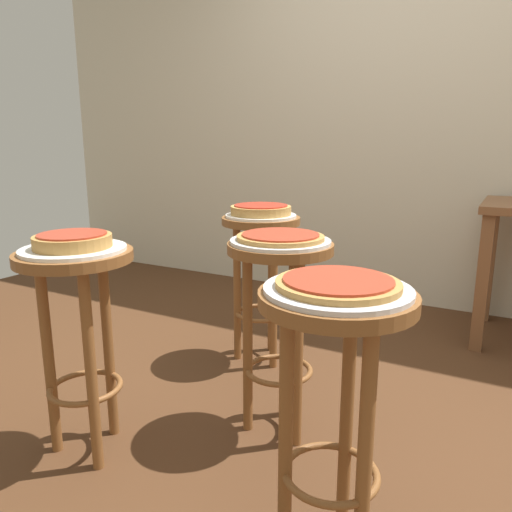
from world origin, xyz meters
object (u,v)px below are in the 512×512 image
(serving_plate_middle, at_px, (74,249))
(pizza_rear, at_px, (261,210))
(stool_rear, at_px, (261,257))
(stool_middle, at_px, (79,308))
(serving_plate_rear, at_px, (261,216))
(pizza_leftside, at_px, (280,237))
(serving_plate_foreground, at_px, (338,290))
(serving_plate_leftside, at_px, (280,241))
(pizza_middle, at_px, (73,241))
(stool_leftside, at_px, (280,296))
(stool_foreground, at_px, (335,369))
(pizza_foreground, at_px, (338,283))

(serving_plate_middle, bearing_deg, pizza_rear, 79.79)
(pizza_rear, bearing_deg, stool_rear, -45.00)
(stool_middle, distance_m, serving_plate_rear, 0.99)
(stool_middle, xyz_separation_m, pizza_leftside, (0.52, 0.44, 0.21))
(serving_plate_middle, bearing_deg, stool_rear, 79.79)
(serving_plate_foreground, bearing_deg, serving_plate_leftside, 128.98)
(serving_plate_middle, distance_m, pizza_middle, 0.03)
(serving_plate_leftside, height_order, serving_plate_rear, same)
(pizza_rear, bearing_deg, pizza_leftside, -55.58)
(serving_plate_middle, xyz_separation_m, stool_leftside, (0.52, 0.44, -0.20))
(serving_plate_middle, bearing_deg, pizza_leftside, 39.86)
(stool_middle, relative_size, stool_leftside, 1.00)
(pizza_middle, xyz_separation_m, serving_plate_rear, (0.17, 0.95, -0.03))
(serving_plate_middle, bearing_deg, stool_foreground, -1.10)
(stool_rear, height_order, serving_plate_rear, serving_plate_rear)
(serving_plate_foreground, bearing_deg, stool_middle, 178.90)
(stool_middle, bearing_deg, serving_plate_rear, 79.79)
(serving_plate_foreground, bearing_deg, serving_plate_middle, 178.90)
(serving_plate_foreground, distance_m, serving_plate_leftside, 0.58)
(serving_plate_foreground, relative_size, stool_middle, 0.48)
(stool_leftside, height_order, serving_plate_leftside, serving_plate_leftside)
(stool_foreground, xyz_separation_m, pizza_rear, (-0.72, 0.97, 0.23))
(serving_plate_leftside, bearing_deg, stool_middle, -140.14)
(stool_foreground, bearing_deg, serving_plate_foreground, 0.00)
(pizza_foreground, bearing_deg, stool_rear, 126.63)
(serving_plate_rear, xyz_separation_m, pizza_rear, (0.00, 0.00, 0.03))
(serving_plate_rear, bearing_deg, pizza_middle, -100.21)
(serving_plate_leftside, bearing_deg, serving_plate_rear, 124.42)
(serving_plate_foreground, height_order, pizza_middle, pizza_middle)
(stool_leftside, xyz_separation_m, stool_rear, (-0.35, 0.51, 0.00))
(serving_plate_middle, height_order, serving_plate_leftside, same)
(pizza_foreground, distance_m, pizza_leftside, 0.58)
(serving_plate_leftside, bearing_deg, serving_plate_foreground, -51.02)
(pizza_leftside, distance_m, serving_plate_rear, 0.62)
(stool_middle, bearing_deg, serving_plate_middle, 180.00)
(pizza_middle, bearing_deg, serving_plate_rear, 79.79)
(pizza_leftside, height_order, serving_plate_rear, pizza_leftside)
(serving_plate_foreground, height_order, serving_plate_leftside, same)
(pizza_leftside, height_order, pizza_rear, pizza_rear)
(pizza_middle, xyz_separation_m, serving_plate_leftside, (0.52, 0.44, -0.03))
(stool_foreground, distance_m, stool_leftside, 0.58)
(serving_plate_foreground, relative_size, pizza_rear, 1.21)
(serving_plate_rear, bearing_deg, serving_plate_leftside, -55.58)
(pizza_leftside, distance_m, stool_rear, 0.66)
(pizza_foreground, xyz_separation_m, pizza_leftside, (-0.37, 0.45, -0.00))
(serving_plate_foreground, xyz_separation_m, pizza_foreground, (-0.00, 0.00, 0.02))
(pizza_foreground, relative_size, serving_plate_leftside, 0.83)
(stool_foreground, height_order, serving_plate_middle, serving_plate_middle)
(serving_plate_foreground, bearing_deg, pizza_rear, 126.63)
(pizza_foreground, height_order, stool_middle, pizza_foreground)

